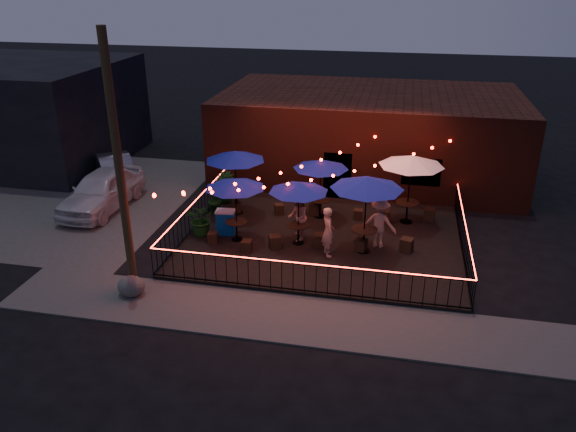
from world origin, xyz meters
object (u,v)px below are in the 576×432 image
cafe_table_5 (412,162)px  boulder (131,286)px  cafe_table_2 (299,188)px  cooler (226,222)px  cafe_table_0 (235,184)px  cafe_table_1 (235,157)px  utility_pole (119,170)px  cafe_table_4 (367,184)px  cafe_table_3 (321,165)px

cafe_table_5 → boulder: (-8.29, -7.06, -2.32)m
cafe_table_2 → boulder: 6.53m
cafe_table_5 → cooler: size_ratio=2.93×
cafe_table_0 → cafe_table_1: 2.50m
cafe_table_1 → cafe_table_2: size_ratio=0.94×
cafe_table_2 → cooler: cafe_table_2 is taller
cafe_table_2 → cafe_table_5: bearing=35.1°
utility_pole → cafe_table_2: (4.57, 3.94, -1.69)m
cooler → cafe_table_2: bearing=-10.8°
cafe_table_4 → cooler: cafe_table_4 is taller
cafe_table_2 → cafe_table_4: size_ratio=1.01×
cafe_table_1 → utility_pole: bearing=-104.6°
cafe_table_0 → cafe_table_2: 2.28m
cafe_table_1 → cafe_table_3: size_ratio=1.10×
cafe_table_4 → boulder: cafe_table_4 is taller
cafe_table_2 → cooler: bearing=175.0°
cafe_table_2 → cafe_table_0: bearing=-175.7°
utility_pole → cafe_table_1: size_ratio=3.02×
boulder → cafe_table_2: bearing=44.4°
cafe_table_2 → boulder: cafe_table_2 is taller
cafe_table_1 → cafe_table_5: size_ratio=0.95×
cafe_table_1 → boulder: size_ratio=3.02×
cafe_table_5 → cooler: 7.38m
utility_pole → cafe_table_0: size_ratio=3.33×
cafe_table_1 → cafe_table_4: bearing=-23.9°
cafe_table_2 → cafe_table_3: cafe_table_3 is taller
utility_pole → cafe_table_4: utility_pole is taller
cafe_table_3 → cafe_table_4: 3.34m
utility_pole → cafe_table_5: utility_pole is taller
cafe_table_3 → cafe_table_5: 3.45m
boulder → cafe_table_4: bearing=31.7°
utility_pole → cafe_table_1: bearing=75.4°
cafe_table_0 → cafe_table_4: (4.65, 0.02, 0.36)m
cafe_table_0 → cafe_table_5: (6.12, 2.87, 0.33)m
cafe_table_3 → cafe_table_4: bearing=-53.5°
cafe_table_5 → utility_pole: bearing=-141.7°
cafe_table_3 → cafe_table_1: bearing=-174.9°
cafe_table_3 → cooler: cafe_table_3 is taller
cafe_table_3 → boulder: size_ratio=2.75×
cooler → cafe_table_4: bearing=-10.1°
utility_pole → boulder: size_ratio=9.13×
cafe_table_1 → cafe_table_3: cafe_table_1 is taller
cafe_table_1 → boulder: bearing=-102.6°
cafe_table_0 → cafe_table_2: size_ratio=0.86×
cafe_table_3 → boulder: (-4.85, -6.88, -2.01)m
utility_pole → cafe_table_4: size_ratio=2.88×
boulder → cafe_table_3: bearing=54.8°
cafe_table_0 → cafe_table_2: bearing=4.3°
cafe_table_1 → cafe_table_3: 3.40m
cafe_table_0 → boulder: 5.12m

